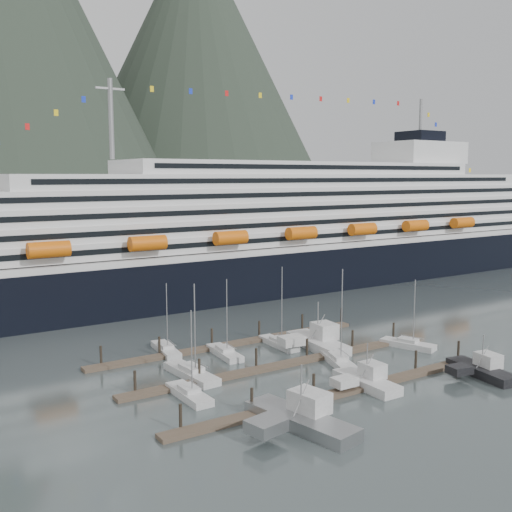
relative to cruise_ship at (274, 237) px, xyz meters
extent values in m
plane|color=#424D4E|center=(-30.03, -54.94, -12.04)|extent=(1600.00, 1600.00, 0.00)
cone|color=#212C21|center=(269.97, 565.06, 142.96)|extent=(360.00, 360.00, 360.00)
cube|color=black|center=(-5.03, 0.06, -8.04)|extent=(210.00, 28.00, 12.00)
cube|color=silver|center=(-5.03, 0.06, -1.54)|extent=(205.80, 27.44, 1.50)
cube|color=silver|center=(-0.03, 0.06, 1.06)|extent=(185.00, 26.00, 3.20)
cube|color=black|center=(-0.03, -12.99, 1.22)|extent=(175.75, 0.20, 1.00)
cube|color=silver|center=(1.97, 0.06, 4.26)|extent=(180.00, 25.00, 3.20)
cube|color=black|center=(1.97, -12.49, 4.42)|extent=(171.00, 0.20, 1.00)
cube|color=silver|center=(3.97, 0.06, 7.46)|extent=(172.00, 24.00, 3.20)
cube|color=black|center=(3.97, -11.99, 7.62)|extent=(163.40, 0.20, 1.00)
cube|color=silver|center=(5.97, 0.06, 10.66)|extent=(160.00, 23.00, 3.20)
cube|color=black|center=(5.97, -11.49, 10.82)|extent=(152.00, 0.20, 1.00)
cube|color=silver|center=(7.97, 0.06, 13.76)|extent=(140.00, 22.00, 3.00)
cube|color=black|center=(7.97, -10.99, 13.91)|extent=(133.00, 0.20, 1.00)
cube|color=silver|center=(9.97, 0.06, 16.76)|extent=(95.00, 20.00, 3.00)
cube|color=black|center=(9.97, -9.99, 16.91)|extent=(90.25, 0.20, 1.00)
cube|color=silver|center=(49.97, 0.06, 21.26)|extent=(22.00, 16.00, 6.00)
cube|color=black|center=(49.97, 0.06, 25.76)|extent=(10.00, 10.00, 3.00)
cylinder|color=gray|center=(-40.03, 0.06, 26.26)|extent=(1.00, 1.00, 16.00)
cylinder|color=gray|center=(49.97, 0.06, 31.26)|extent=(0.80, 0.80, 10.00)
cylinder|color=orange|center=(-57.03, -14.94, 2.46)|extent=(7.00, 2.80, 2.80)
cylinder|color=orange|center=(-39.03, -14.94, 2.46)|extent=(7.00, 2.80, 2.80)
cylinder|color=orange|center=(-21.03, -14.94, 2.46)|extent=(7.00, 2.80, 2.80)
cylinder|color=orange|center=(-3.03, -14.94, 2.46)|extent=(7.00, 2.80, 2.80)
cylinder|color=orange|center=(14.97, -14.94, 2.46)|extent=(7.00, 2.80, 2.80)
cylinder|color=orange|center=(32.97, -14.94, 2.46)|extent=(7.00, 2.80, 2.80)
cylinder|color=orange|center=(50.97, -14.94, 2.46)|extent=(7.00, 2.80, 2.80)
cube|color=#4F4233|center=(-35.03, -64.94, -11.79)|extent=(48.00, 2.00, 0.50)
cylinder|color=black|center=(-56.03, -63.84, -10.64)|extent=(0.36, 0.36, 3.20)
cylinder|color=black|center=(-47.03, -63.84, -10.64)|extent=(0.36, 0.36, 3.20)
cylinder|color=black|center=(-38.03, -63.84, -10.64)|extent=(0.36, 0.36, 3.20)
cylinder|color=black|center=(-29.03, -63.84, -10.64)|extent=(0.36, 0.36, 3.20)
cylinder|color=black|center=(-20.03, -63.84, -10.64)|extent=(0.36, 0.36, 3.20)
cylinder|color=black|center=(-11.03, -63.84, -10.64)|extent=(0.36, 0.36, 3.20)
cube|color=#4F4233|center=(-35.03, -51.94, -11.79)|extent=(48.00, 2.00, 0.50)
cylinder|color=black|center=(-56.03, -50.84, -10.64)|extent=(0.36, 0.36, 3.20)
cylinder|color=black|center=(-47.03, -50.84, -10.64)|extent=(0.36, 0.36, 3.20)
cylinder|color=black|center=(-38.03, -50.84, -10.64)|extent=(0.36, 0.36, 3.20)
cylinder|color=black|center=(-29.03, -50.84, -10.64)|extent=(0.36, 0.36, 3.20)
cylinder|color=black|center=(-20.03, -50.84, -10.64)|extent=(0.36, 0.36, 3.20)
cylinder|color=black|center=(-11.03, -50.84, -10.64)|extent=(0.36, 0.36, 3.20)
cube|color=#4F4233|center=(-35.03, -38.94, -11.79)|extent=(48.00, 2.00, 0.50)
cylinder|color=black|center=(-56.03, -37.84, -10.64)|extent=(0.36, 0.36, 3.20)
cylinder|color=black|center=(-47.03, -37.84, -10.64)|extent=(0.36, 0.36, 3.20)
cylinder|color=black|center=(-38.03, -37.84, -10.64)|extent=(0.36, 0.36, 3.20)
cylinder|color=black|center=(-29.03, -37.84, -10.64)|extent=(0.36, 0.36, 3.20)
cylinder|color=black|center=(-20.03, -37.84, -10.64)|extent=(0.36, 0.36, 3.20)
cylinder|color=black|center=(-11.03, -37.84, -10.64)|extent=(0.36, 0.36, 3.20)
cube|color=#B2B2B2|center=(-50.96, -55.67, -11.79)|extent=(2.51, 8.53, 1.32)
cube|color=#B2B2B2|center=(-50.96, -55.67, -10.95)|extent=(1.91, 2.99, 0.76)
cylinder|color=gray|center=(-50.96, -56.52, -6.04)|extent=(0.15, 0.15, 10.29)
cube|color=#B2B2B2|center=(-47.29, -49.02, -11.79)|extent=(3.51, 10.83, 1.49)
cube|color=#B2B2B2|center=(-47.29, -49.02, -10.81)|extent=(2.39, 3.87, 0.85)
cylinder|color=gray|center=(-47.22, -50.09, -5.07)|extent=(0.17, 0.17, 12.03)
cube|color=#B2B2B2|center=(-38.70, -43.11, -11.79)|extent=(3.19, 8.91, 1.29)
cube|color=#B2B2B2|center=(-38.70, -43.11, -10.98)|extent=(2.11, 3.21, 0.73)
cylinder|color=gray|center=(-38.78, -43.98, -5.67)|extent=(0.15, 0.15, 11.08)
cube|color=#B2B2B2|center=(-26.93, -55.49, -11.79)|extent=(5.71, 10.64, 1.32)
cube|color=#B2B2B2|center=(-26.93, -55.49, -10.95)|extent=(2.97, 4.06, 0.76)
cylinder|color=gray|center=(-27.27, -56.47, -4.57)|extent=(0.15, 0.15, 13.23)
cube|color=#B2B2B2|center=(-45.44, -36.65, -11.79)|extent=(3.42, 9.10, 1.24)
cube|color=#B2B2B2|center=(-45.44, -36.65, -11.02)|extent=(2.16, 3.31, 0.71)
cylinder|color=gray|center=(-45.55, -37.53, -6.16)|extent=(0.14, 0.14, 10.16)
cube|color=#B2B2B2|center=(-28.82, -43.20, -11.79)|extent=(2.67, 9.09, 1.20)
cube|color=#B2B2B2|center=(-28.82, -43.20, -11.05)|extent=(1.87, 3.23, 0.69)
cylinder|color=gray|center=(-28.87, -44.10, -5.18)|extent=(0.14, 0.14, 12.18)
cube|color=#B2B2B2|center=(-12.05, -54.98, -11.79)|extent=(5.28, 8.95, 1.34)
cube|color=#B2B2B2|center=(-12.05, -54.98, -10.94)|extent=(2.83, 3.49, 0.77)
cylinder|color=gray|center=(-11.75, -55.79, -6.12)|extent=(0.15, 0.15, 10.12)
cube|color=gray|center=(-44.59, -69.94, -11.69)|extent=(6.40, 14.44, 2.15)
cube|color=gray|center=(-49.81, -70.93, -10.32)|extent=(4.16, 3.70, 1.29)
cube|color=#B2B2B2|center=(-43.22, -69.68, -9.57)|extent=(3.74, 4.68, 2.36)
cube|color=black|center=(-43.22, -69.68, -8.71)|extent=(3.47, 4.36, 0.54)
cylinder|color=gray|center=(-44.59, -69.94, -7.74)|extent=(0.17, 0.17, 5.37)
cube|color=#B2B2B2|center=(-30.04, -64.70, -11.69)|extent=(3.30, 9.88, 1.79)
cube|color=#B2B2B2|center=(-33.79, -64.67, -10.60)|extent=(3.06, 2.19, 1.08)
cube|color=#B2B2B2|center=(-29.05, -64.71, -9.98)|extent=(2.53, 2.98, 1.97)
cube|color=black|center=(-29.05, -64.71, -9.26)|extent=(2.35, 2.78, 0.45)
cylinder|color=gray|center=(-30.04, -64.70, -8.45)|extent=(0.14, 0.14, 4.48)
cube|color=black|center=(-13.75, -69.94, -11.69)|extent=(4.66, 10.91, 1.76)
cube|color=black|center=(-17.72, -69.36, -10.63)|extent=(3.30, 2.73, 1.06)
cube|color=#B2B2B2|center=(-12.71, -70.09, -10.01)|extent=(2.89, 3.49, 1.94)
cube|color=black|center=(-12.71, -70.09, -9.31)|extent=(2.69, 3.26, 0.44)
cylinder|color=gray|center=(-13.75, -69.94, -8.52)|extent=(0.14, 0.14, 4.40)
cube|color=#B2B2B2|center=(-24.26, -47.44, -11.69)|extent=(5.14, 12.83, 2.28)
cube|color=#B2B2B2|center=(-29.00, -47.04, -10.22)|extent=(4.09, 3.07, 1.37)
cube|color=#B2B2B2|center=(-23.01, -47.55, -9.42)|extent=(3.49, 4.01, 2.50)
cube|color=black|center=(-23.01, -47.55, -8.51)|extent=(3.25, 3.74, 0.57)
cylinder|color=gray|center=(-24.26, -47.44, -7.48)|extent=(0.18, 0.18, 5.69)
camera|label=1|loc=(-82.24, -119.28, 15.09)|focal=42.00mm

